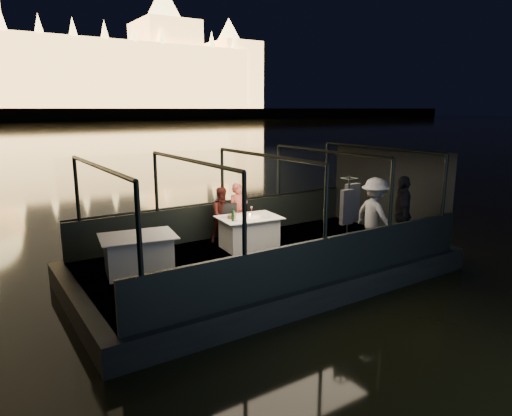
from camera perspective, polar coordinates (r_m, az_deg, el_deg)
boat_hull at (r=10.72m, az=1.18°, el=-8.51°), size 8.60×4.40×1.00m
boat_deck at (r=10.56m, az=1.19°, el=-6.07°), size 8.00×4.00×0.04m
gunwale_port at (r=12.07m, az=-4.16°, el=-1.43°), size 8.00×0.08×0.90m
gunwale_starboard at (r=8.92m, az=8.52°, el=-6.52°), size 8.00×0.08×0.90m
cabin_glass_port at (r=11.85m, az=-4.25°, el=3.98°), size 8.00×0.02×1.40m
cabin_glass_starboard at (r=8.62m, az=8.77°, el=0.73°), size 8.00×0.02×1.40m
cabin_roof_glass at (r=10.07m, az=1.25°, el=6.56°), size 8.00×4.00×0.02m
end_wall_fore at (r=8.70m, az=-21.10°, el=-2.89°), size 0.02×4.00×2.30m
end_wall_aft at (r=12.90m, az=16.06°, el=2.19°), size 0.02×4.00×2.30m
canopy_ribs at (r=10.25m, az=1.22°, el=0.15°), size 8.00×4.00×2.30m
dining_table_central at (r=11.04m, az=-0.87°, el=-3.05°), size 1.55×1.19×0.77m
dining_table_aft at (r=9.69m, az=-14.46°, el=-5.66°), size 1.65×1.31×0.79m
chair_port_left at (r=11.38m, az=-2.98°, el=-2.26°), size 0.54×0.54×0.98m
chair_port_right at (r=11.67m, az=-2.19°, el=-1.89°), size 0.51×0.51×0.88m
coat_stand at (r=10.03m, az=11.37°, el=-1.83°), size 0.59×0.50×1.92m
person_woman_coral at (r=11.69m, az=-2.24°, el=-0.35°), size 0.57×0.41×1.46m
person_man_maroon at (r=11.45m, az=-4.14°, el=-0.64°), size 0.72×0.58×1.40m
passenger_stripe at (r=10.90m, az=14.62°, el=-1.13°), size 0.74×1.20×1.78m
passenger_dark at (r=11.25m, az=17.75°, el=-0.92°), size 1.06×1.06×1.80m
wine_bottle at (r=10.53m, az=-2.90°, el=-0.85°), size 0.08×0.08×0.32m
bread_basket at (r=10.81m, az=-3.07°, el=-1.11°), size 0.26×0.26×0.08m
amber_candle at (r=10.94m, az=-0.80°, el=-0.93°), size 0.06×0.06×0.07m
plate_near at (r=10.95m, az=1.19°, el=-1.09°), size 0.28×0.28×0.02m
plate_far at (r=10.96m, az=-3.78°, el=-1.10°), size 0.30×0.30×0.02m
wine_glass_white at (r=10.56m, az=-2.51°, el=-1.12°), size 0.08×0.08×0.20m
wine_glass_red at (r=11.16m, az=-0.55°, el=-0.37°), size 0.07×0.07×0.20m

